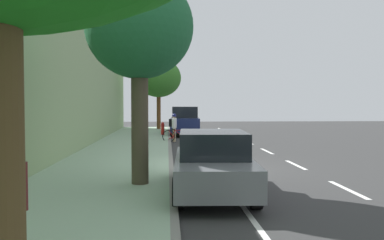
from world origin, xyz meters
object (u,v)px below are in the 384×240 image
at_px(cyclist_with_backpack, 174,125).
at_px(street_tree_mid_block, 139,29).
at_px(bicycle_at_curb, 178,136).
at_px(pedestrian_on_phone, 1,204).
at_px(parked_sedan_grey_second, 213,163).
at_px(street_tree_near_cyclist, 159,78).
at_px(parked_suv_dark_blue_nearest, 185,120).
at_px(fire_hydrant, 163,128).

height_order(cyclist_with_backpack, street_tree_mid_block, street_tree_mid_block).
height_order(bicycle_at_curb, pedestrian_on_phone, pedestrian_on_phone).
relative_size(parked_sedan_grey_second, bicycle_at_curb, 2.55).
distance_m(cyclist_with_backpack, street_tree_near_cyclist, 10.68).
xyz_separation_m(bicycle_at_curb, street_tree_near_cyclist, (1.29, -10.56, 3.91)).
relative_size(street_tree_near_cyclist, pedestrian_on_phone, 3.48).
distance_m(bicycle_at_curb, pedestrian_on_phone, 18.49).
bearing_deg(parked_sedan_grey_second, parked_suv_dark_blue_nearest, -90.39).
bearing_deg(parked_sedan_grey_second, fire_hydrant, -85.43).
xyz_separation_m(parked_sedan_grey_second, pedestrian_on_phone, (2.93, 5.06, 0.31)).
xyz_separation_m(parked_suv_dark_blue_nearest, parked_sedan_grey_second, (0.13, 18.49, -0.27)).
distance_m(parked_suv_dark_blue_nearest, fire_hydrant, 1.95).
xyz_separation_m(parked_sedan_grey_second, street_tree_near_cyclist, (1.79, -23.82, 3.54)).
bearing_deg(parked_sedan_grey_second, street_tree_near_cyclist, -85.71).
bearing_deg(street_tree_near_cyclist, fire_hydrant, 93.54).
bearing_deg(pedestrian_on_phone, fire_hydrant, -93.93).
xyz_separation_m(parked_sedan_grey_second, street_tree_mid_block, (1.79, -0.84, 3.32)).
xyz_separation_m(cyclist_with_backpack, fire_hydrant, (0.67, -3.65, -0.43)).
relative_size(bicycle_at_curb, pedestrian_on_phone, 1.06).
relative_size(parked_suv_dark_blue_nearest, cyclist_with_backpack, 2.92).
xyz_separation_m(street_tree_near_cyclist, pedestrian_on_phone, (1.14, 28.88, -3.23)).
bearing_deg(parked_suv_dark_blue_nearest, street_tree_mid_block, 83.81).
bearing_deg(bicycle_at_curb, cyclist_with_backpack, -63.50).
relative_size(parked_suv_dark_blue_nearest, street_tree_near_cyclist, 0.82).
relative_size(street_tree_mid_block, fire_hydrant, 6.37).
height_order(parked_suv_dark_blue_nearest, pedestrian_on_phone, parked_suv_dark_blue_nearest).
bearing_deg(fire_hydrant, cyclist_with_backpack, 100.38).
height_order(parked_sedan_grey_second, street_tree_near_cyclist, street_tree_near_cyclist).
xyz_separation_m(cyclist_with_backpack, street_tree_mid_block, (1.07, 12.88, 3.09)).
distance_m(parked_suv_dark_blue_nearest, street_tree_mid_block, 18.01).
distance_m(street_tree_mid_block, fire_hydrant, 16.90).
height_order(cyclist_with_backpack, fire_hydrant, cyclist_with_backpack).
bearing_deg(parked_sedan_grey_second, cyclist_with_backpack, -86.99).
bearing_deg(pedestrian_on_phone, street_tree_mid_block, -100.93).
bearing_deg(street_tree_near_cyclist, bicycle_at_curb, 96.99).
height_order(parked_sedan_grey_second, bicycle_at_curb, parked_sedan_grey_second).
distance_m(cyclist_with_backpack, fire_hydrant, 3.73).
distance_m(parked_sedan_grey_second, cyclist_with_backpack, 13.74).
height_order(parked_suv_dark_blue_nearest, street_tree_mid_block, street_tree_mid_block).
relative_size(bicycle_at_curb, street_tree_mid_block, 0.33).
bearing_deg(fire_hydrant, pedestrian_on_phone, 86.07).
relative_size(parked_sedan_grey_second, street_tree_near_cyclist, 0.78).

